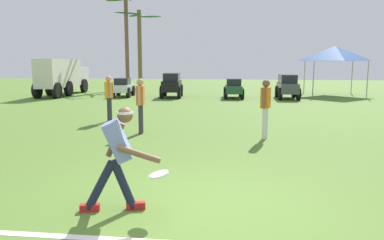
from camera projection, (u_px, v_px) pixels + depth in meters
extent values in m
plane|color=#54772D|center=(198.00, 208.00, 5.19)|extent=(80.00, 80.00, 0.00)
cylinder|color=#191E38|center=(124.00, 184.00, 5.09)|extent=(0.37, 0.20, 0.72)
cube|color=red|center=(136.00, 206.00, 5.15)|extent=(0.28, 0.16, 0.10)
cylinder|color=#191E38|center=(100.00, 185.00, 5.05)|extent=(0.46, 0.22, 0.69)
cube|color=red|center=(90.00, 208.00, 5.08)|extent=(0.28, 0.16, 0.10)
cube|color=#7A84C6|center=(118.00, 141.00, 4.99)|extent=(0.46, 0.42, 0.58)
sphere|color=brown|center=(125.00, 115.00, 4.95)|extent=(0.25, 0.25, 0.21)
cylinder|color=white|center=(125.00, 113.00, 4.94)|extent=(0.26, 0.26, 0.03)
cylinder|color=brown|center=(139.00, 154.00, 4.86)|extent=(0.58, 0.21, 0.27)
cylinder|color=brown|center=(115.00, 140.00, 5.18)|extent=(0.29, 0.14, 0.49)
cylinder|color=white|center=(159.00, 174.00, 4.92)|extent=(0.33, 0.33, 0.09)
cylinder|color=#33333D|center=(110.00, 110.00, 12.68)|extent=(0.15, 0.15, 0.82)
cylinder|color=#33333D|center=(109.00, 109.00, 12.83)|extent=(0.15, 0.15, 0.82)
cube|color=orange|center=(109.00, 90.00, 12.65)|extent=(0.36, 0.39, 0.54)
cylinder|color=tan|center=(111.00, 90.00, 12.47)|extent=(0.10, 0.10, 0.52)
cylinder|color=tan|center=(107.00, 89.00, 12.83)|extent=(0.10, 0.10, 0.52)
sphere|color=tan|center=(108.00, 79.00, 12.60)|extent=(0.28, 0.28, 0.20)
cylinder|color=silver|center=(264.00, 124.00, 9.82)|extent=(0.14, 0.14, 0.82)
cylinder|color=silver|center=(266.00, 123.00, 9.98)|extent=(0.14, 0.14, 0.82)
cube|color=orange|center=(266.00, 98.00, 9.80)|extent=(0.29, 0.38, 0.54)
cylinder|color=brown|center=(264.00, 98.00, 9.61)|extent=(0.09, 0.09, 0.52)
cylinder|color=brown|center=(267.00, 97.00, 9.98)|extent=(0.09, 0.09, 0.52)
sphere|color=brown|center=(266.00, 83.00, 9.74)|extent=(0.25, 0.25, 0.20)
cylinder|color=#33333D|center=(140.00, 120.00, 10.50)|extent=(0.12, 0.12, 0.82)
cylinder|color=#33333D|center=(141.00, 119.00, 10.68)|extent=(0.12, 0.12, 0.82)
cube|color=orange|center=(140.00, 95.00, 10.49)|extent=(0.24, 0.36, 0.54)
cylinder|color=tan|center=(139.00, 96.00, 10.28)|extent=(0.08, 0.08, 0.52)
cylinder|color=tan|center=(141.00, 94.00, 10.70)|extent=(0.08, 0.08, 0.52)
sphere|color=tan|center=(140.00, 82.00, 10.43)|extent=(0.22, 0.22, 0.20)
cube|color=silver|center=(123.00, 88.00, 22.11)|extent=(1.11, 2.28, 0.42)
cube|color=#1E232B|center=(123.00, 81.00, 21.95)|extent=(0.90, 1.17, 0.38)
cylinder|color=black|center=(118.00, 91.00, 22.91)|extent=(0.24, 0.61, 0.60)
cylinder|color=black|center=(133.00, 91.00, 22.89)|extent=(0.24, 0.61, 0.60)
cylinder|color=black|center=(113.00, 93.00, 21.39)|extent=(0.24, 0.61, 0.60)
cylinder|color=black|center=(128.00, 93.00, 21.37)|extent=(0.24, 0.61, 0.60)
cube|color=black|center=(172.00, 86.00, 21.65)|extent=(1.16, 2.42, 0.60)
cube|color=#1E232B|center=(172.00, 77.00, 21.62)|extent=(0.98, 1.61, 0.44)
cylinder|color=black|center=(165.00, 90.00, 22.49)|extent=(0.24, 0.73, 0.72)
cylinder|color=black|center=(181.00, 90.00, 22.45)|extent=(0.24, 0.73, 0.72)
cylinder|color=black|center=(162.00, 92.00, 20.95)|extent=(0.24, 0.73, 0.72)
cylinder|color=black|center=(179.00, 92.00, 20.91)|extent=(0.24, 0.73, 0.72)
cube|color=#235133|center=(233.00, 89.00, 21.19)|extent=(1.03, 2.25, 0.42)
cube|color=#1E232B|center=(234.00, 82.00, 21.03)|extent=(0.85, 1.14, 0.38)
cylinder|color=black|center=(225.00, 92.00, 22.01)|extent=(0.21, 0.61, 0.60)
cylinder|color=black|center=(240.00, 92.00, 21.95)|extent=(0.21, 0.61, 0.60)
cylinder|color=black|center=(226.00, 94.00, 20.49)|extent=(0.21, 0.61, 0.60)
cylinder|color=black|center=(242.00, 94.00, 20.43)|extent=(0.21, 0.61, 0.60)
cube|color=#474C51|center=(287.00, 88.00, 20.79)|extent=(0.97, 2.41, 0.55)
cube|color=#1E232B|center=(287.00, 79.00, 20.86)|extent=(0.85, 1.80, 0.46)
cylinder|color=black|center=(277.00, 92.00, 21.71)|extent=(0.18, 0.66, 0.66)
cylinder|color=black|center=(294.00, 92.00, 21.60)|extent=(0.18, 0.66, 0.66)
cylinder|color=black|center=(280.00, 94.00, 20.07)|extent=(0.18, 0.66, 0.66)
cylinder|color=black|center=(299.00, 94.00, 19.96)|extent=(0.18, 0.66, 0.66)
cube|color=silver|center=(77.00, 76.00, 25.40)|extent=(1.13, 1.75, 1.15)
cube|color=silver|center=(59.00, 73.00, 22.45)|extent=(1.36, 4.25, 1.65)
cylinder|color=black|center=(67.00, 86.00, 25.21)|extent=(0.28, 0.91, 0.90)
cylinder|color=black|center=(84.00, 86.00, 25.13)|extent=(0.28, 0.91, 0.90)
cylinder|color=black|center=(50.00, 88.00, 22.63)|extent=(0.28, 0.91, 0.90)
cylinder|color=black|center=(69.00, 88.00, 22.55)|extent=(0.28, 0.91, 0.90)
cylinder|color=black|center=(37.00, 90.00, 21.01)|extent=(0.28, 0.91, 0.90)
cylinder|color=black|center=(57.00, 90.00, 20.93)|extent=(0.28, 0.91, 0.90)
cylinder|color=brown|center=(127.00, 42.00, 27.83)|extent=(0.29, 0.29, 7.06)
ellipsoid|color=#376737|center=(116.00, 0.00, 27.69)|extent=(1.73, 0.71, 0.20)
cylinder|color=brown|center=(140.00, 50.00, 28.33)|extent=(0.31, 0.31, 5.88)
ellipsoid|color=#2F5E30|center=(150.00, 17.00, 27.92)|extent=(1.69, 0.37, 0.20)
ellipsoid|color=#2F5E30|center=(145.00, 16.00, 28.69)|extent=(0.79, 1.69, 0.17)
ellipsoid|color=#2F5E30|center=(134.00, 15.00, 28.57)|extent=(1.28, 1.34, 0.17)
ellipsoid|color=#2F5E30|center=(127.00, 13.00, 27.45)|extent=(1.67, 1.35, 0.15)
ellipsoid|color=#2F5E30|center=(140.00, 13.00, 27.13)|extent=(0.73, 1.64, 0.17)
cylinder|color=#B2B5BA|center=(352.00, 77.00, 24.31)|extent=(0.06, 0.06, 2.10)
cylinder|color=#B2B5BA|center=(304.00, 77.00, 24.67)|extent=(0.06, 0.06, 2.10)
cylinder|color=#B2B5BA|center=(368.00, 79.00, 21.36)|extent=(0.06, 0.06, 2.10)
cylinder|color=#B2B5BA|center=(313.00, 79.00, 21.72)|extent=(0.06, 0.06, 2.10)
pyramid|color=#33569E|center=(335.00, 53.00, 22.78)|extent=(3.16, 3.16, 0.91)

